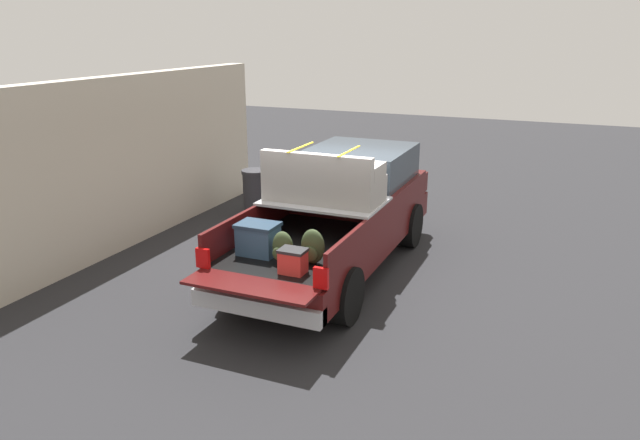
{
  "coord_description": "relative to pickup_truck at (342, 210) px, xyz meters",
  "views": [
    {
      "loc": [
        -9.11,
        -3.65,
        4.04
      ],
      "look_at": [
        -0.6,
        0.0,
        1.1
      ],
      "focal_mm": 34.05,
      "sensor_mm": 36.0,
      "label": 1
    }
  ],
  "objects": [
    {
      "name": "pickup_truck",
      "position": [
        0.0,
        0.0,
        0.0
      ],
      "size": [
        6.05,
        2.06,
        2.23
      ],
      "color": "#470F0F",
      "rests_on": "ground_plane"
    },
    {
      "name": "building_facade",
      "position": [
        -0.74,
        4.24,
        0.62
      ],
      "size": [
        9.07,
        0.36,
        3.22
      ],
      "primitive_type": "cube",
      "color": "beige",
      "rests_on": "ground_plane"
    },
    {
      "name": "ground_plane",
      "position": [
        -0.39,
        -0.0,
        -0.99
      ],
      "size": [
        40.0,
        40.0,
        0.0
      ],
      "primitive_type": "plane",
      "color": "#262628"
    },
    {
      "name": "trash_can",
      "position": [
        2.21,
        2.98,
        -0.49
      ],
      "size": [
        0.6,
        0.6,
        0.98
      ],
      "color": "#2D2D33",
      "rests_on": "ground_plane"
    }
  ]
}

